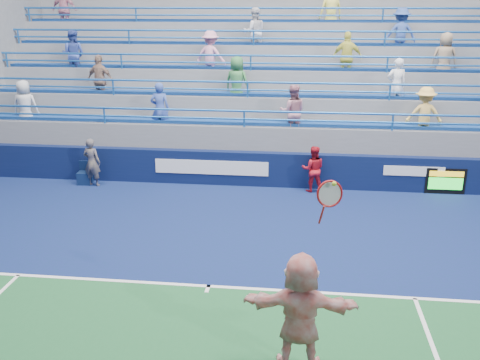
# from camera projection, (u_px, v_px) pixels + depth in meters

# --- Properties ---
(ground) EXTENTS (120.00, 120.00, 0.00)m
(ground) POSITION_uv_depth(u_px,v_px,m) (208.00, 287.00, 10.91)
(ground) COLOR #333538
(sponsor_wall) EXTENTS (18.00, 0.32, 1.10)m
(sponsor_wall) POSITION_uv_depth(u_px,v_px,m) (244.00, 169.00, 16.87)
(sponsor_wall) COLOR #0A153B
(sponsor_wall) RESTS_ON ground
(bleacher_stand) EXTENTS (18.00, 5.60, 6.13)m
(bleacher_stand) POSITION_uv_depth(u_px,v_px,m) (254.00, 114.00, 20.11)
(bleacher_stand) COLOR slate
(bleacher_stand) RESTS_ON ground
(serve_speed_board) EXTENTS (1.18, 0.15, 0.82)m
(serve_speed_board) POSITION_uv_depth(u_px,v_px,m) (445.00, 181.00, 16.13)
(serve_speed_board) COLOR black
(serve_speed_board) RESTS_ON ground
(judge_chair) EXTENTS (0.44, 0.44, 0.73)m
(judge_chair) POSITION_uv_depth(u_px,v_px,m) (85.00, 177.00, 17.08)
(judge_chair) COLOR #0C1B3C
(judge_chair) RESTS_ON ground
(tennis_player) EXTENTS (1.82, 0.58, 3.14)m
(tennis_player) POSITION_uv_depth(u_px,v_px,m) (300.00, 312.00, 8.24)
(tennis_player) COLOR white
(tennis_player) RESTS_ON ground
(line_judge) EXTENTS (0.62, 0.46, 1.54)m
(line_judge) POSITION_uv_depth(u_px,v_px,m) (92.00, 162.00, 16.75)
(line_judge) COLOR #151A3B
(line_judge) RESTS_ON ground
(ball_girl) EXTENTS (0.72, 0.57, 1.44)m
(ball_girl) POSITION_uv_depth(u_px,v_px,m) (313.00, 169.00, 16.24)
(ball_girl) COLOR red
(ball_girl) RESTS_ON ground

